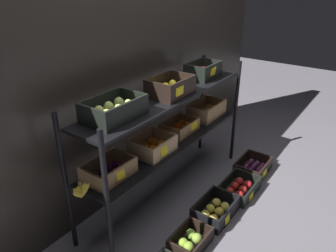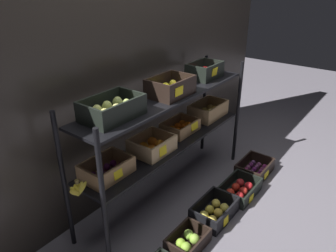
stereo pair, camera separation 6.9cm
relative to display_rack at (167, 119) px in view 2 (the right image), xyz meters
The scene contains 7 objects.
ground_plane 0.71m from the display_rack, 56.85° to the right, with size 10.00×10.00×0.00m, color slate.
storefront_wall 0.41m from the display_rack, 89.37° to the left, with size 4.11×0.12×1.73m, color #2D2823.
display_rack is the anchor object (origin of this frame).
crate_ground_apple_green 0.91m from the display_rack, 128.96° to the right, with size 0.30×0.21×0.11m.
crate_ground_apple_gold 0.81m from the display_rack, 91.00° to the right, with size 0.37×0.26×0.13m.
crate_ground_apple_red 0.91m from the display_rack, 53.13° to the right, with size 0.38×0.26×0.11m.
crate_ground_plum 1.11m from the display_rack, 31.80° to the right, with size 0.36×0.27×0.12m.
Camera 2 is at (-1.79, -1.37, 1.73)m, focal length 34.28 mm.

